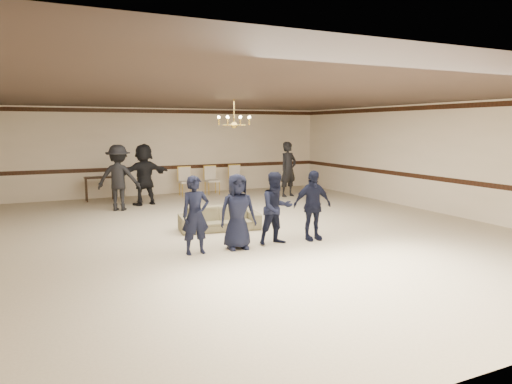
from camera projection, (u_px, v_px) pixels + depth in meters
room at (250, 165)px, 10.97m from camera, size 12.01×14.01×3.21m
chair_rail at (174, 167)px, 17.31m from camera, size 12.00×0.02×0.14m
crown_molding at (172, 111)px, 17.02m from camera, size 12.00×0.02×0.14m
chandelier at (234, 112)px, 11.69m from camera, size 0.94×0.94×0.89m
boy_a at (196, 215)px, 9.04m from camera, size 0.58×0.39×1.56m
boy_b at (238, 212)px, 9.42m from camera, size 0.81×0.57×1.56m
boy_c at (276, 208)px, 9.80m from camera, size 0.78×0.62×1.56m
boy_d at (312, 205)px, 10.18m from camera, size 0.94×0.44×1.56m
settee at (220, 218)px, 11.23m from camera, size 2.03×1.00×0.57m
adult_left at (119, 178)px, 13.79m from camera, size 1.47×1.17×1.98m
adult_mid at (144, 174)px, 14.79m from camera, size 1.92×1.00×1.98m
adult_right at (288, 169)px, 16.58m from camera, size 0.83×0.66×1.98m
banquet_chair_left at (186, 182)px, 16.77m from camera, size 0.51×0.51×1.04m
banquet_chair_mid at (212, 180)px, 17.19m from camera, size 0.53×0.53×1.04m
banquet_chair_right at (237, 179)px, 17.61m from camera, size 0.52×0.52×1.04m
console_table at (100, 189)px, 15.70m from camera, size 0.99×0.43×0.83m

